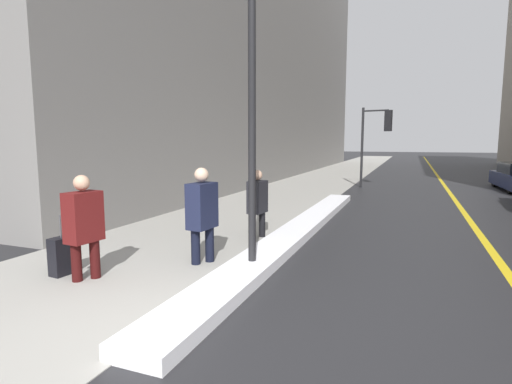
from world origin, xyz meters
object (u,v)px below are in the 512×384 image
object	(u,v)px
traffic_light_near	(378,130)
rolling_suitcase	(62,256)
pedestrian_trailing	(84,223)
pedestrian_nearside	(202,211)
pedestrian_in_glasses	(257,201)
lamp_post	(252,54)

from	to	relation	value
traffic_light_near	rolling_suitcase	size ratio (longest dim) A/B	3.74
pedestrian_trailing	pedestrian_nearside	xyz separation A→B (m)	(1.22, 1.37, 0.03)
pedestrian_in_glasses	rolling_suitcase	world-z (taller)	pedestrian_in_glasses
traffic_light_near	pedestrian_nearside	size ratio (longest dim) A/B	2.17
traffic_light_near	pedestrian_trailing	bearing A→B (deg)	-92.79
lamp_post	rolling_suitcase	distance (m)	4.24
pedestrian_nearside	pedestrian_in_glasses	world-z (taller)	pedestrian_nearside
pedestrian_nearside	pedestrian_in_glasses	distance (m)	2.04
traffic_light_near	lamp_post	bearing A→B (deg)	-84.44
pedestrian_trailing	rolling_suitcase	size ratio (longest dim) A/B	1.67
lamp_post	traffic_light_near	distance (m)	12.72
traffic_light_near	pedestrian_nearside	distance (m)	12.81
lamp_post	pedestrian_trailing	size ratio (longest dim) A/B	3.60
pedestrian_trailing	pedestrian_in_glasses	xyz separation A→B (m)	(1.44, 3.39, -0.07)
pedestrian_trailing	pedestrian_in_glasses	distance (m)	3.68
lamp_post	rolling_suitcase	bearing A→B (deg)	-155.42
traffic_light_near	pedestrian_in_glasses	xyz separation A→B (m)	(-1.61, -10.55, -1.75)
traffic_light_near	pedestrian_in_glasses	bearing A→B (deg)	-89.14
lamp_post	pedestrian_trailing	bearing A→B (deg)	-149.64
rolling_suitcase	traffic_light_near	bearing A→B (deg)	171.90
traffic_light_near	rolling_suitcase	distance (m)	14.52
pedestrian_nearside	rolling_suitcase	bearing A→B (deg)	-46.40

